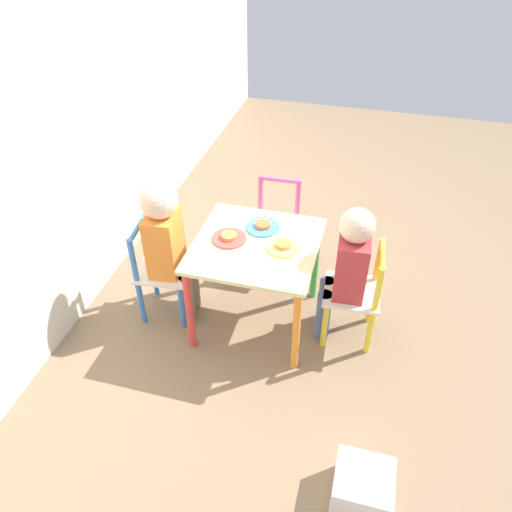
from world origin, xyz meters
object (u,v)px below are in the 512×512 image
chair_pink (276,226)px  plate_front (283,246)px  child_back (167,239)px  chair_blue (161,271)px  storage_bin (362,487)px  chair_yellow (356,295)px  child_front (347,264)px  kids_table (256,257)px  plate_back (229,238)px  plate_right (263,226)px

chair_pink → plate_front: 0.56m
child_back → chair_blue: bearing=90.0°
chair_pink → storage_bin: bearing=-65.7°
chair_yellow → child_front: (-0.00, 0.06, 0.18)m
kids_table → storage_bin: (-0.80, -0.62, -0.34)m
plate_back → chair_yellow: bearing=-87.2°
kids_table → plate_right: bearing=0.0°
kids_table → plate_right: 0.15m
child_front → storage_bin: 0.92m
chair_blue → child_front: bearing=-91.1°
plate_right → child_front: bearing=-103.7°
kids_table → plate_front: bearing=-90.0°
chair_pink → chair_blue: bearing=-133.0°
kids_table → plate_back: bearing=90.0°
chair_yellow → child_front: bearing=-90.0°
chair_pink → plate_right: chair_pink is taller
child_front → plate_right: (0.10, 0.42, 0.06)m
chair_pink → child_front: size_ratio=0.71×
child_front → plate_front: bearing=-88.5°
chair_blue → chair_pink: 0.71m
child_front → child_back: child_back is taller
chair_yellow → plate_right: bearing=-105.1°
chair_yellow → child_front: child_front is taller
chair_yellow → child_front: size_ratio=0.71×
chair_yellow → plate_front: (-0.03, 0.36, 0.24)m
child_front → chair_blue: bearing=-88.7°
chair_pink → child_back: bearing=-129.5°
plate_back → storage_bin: bearing=-137.0°
plate_front → plate_back: 0.26m
chair_blue → plate_front: chair_blue is taller
chair_blue → chair_pink: bearing=-47.0°
storage_bin → plate_front: bearing=31.4°
kids_table → chair_yellow: chair_yellow is taller
plate_front → plate_back: (0.00, 0.26, -0.00)m
kids_table → chair_blue: chair_blue is taller
chair_blue → storage_bin: bearing=-130.2°
chair_blue → child_front: 0.93m
child_front → plate_back: child_front is taller
child_front → child_back: (-0.07, 0.85, 0.03)m
plate_front → chair_yellow: bearing=-85.2°
chair_blue → plate_right: size_ratio=3.16×
plate_front → storage_bin: 1.03m
chair_yellow → plate_back: chair_yellow is taller
chair_yellow → plate_front: bearing=-88.7°
child_front → chair_pink: bearing=-139.8°
chair_blue → storage_bin: size_ratio=2.48×
plate_front → plate_back: bearing=90.0°
chair_yellow → child_back: bearing=-88.9°
child_back → plate_back: size_ratio=4.71×
kids_table → storage_bin: 1.07m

